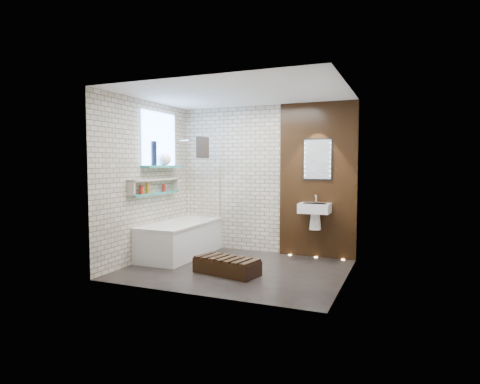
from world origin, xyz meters
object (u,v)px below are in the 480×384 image
at_px(led_mirror, 318,159).
at_px(walnut_step, 227,267).
at_px(bath_screen, 211,181).
at_px(bathtub, 181,239).
at_px(washbasin, 315,212).

height_order(led_mirror, walnut_step, led_mirror).
bearing_deg(bath_screen, led_mirror, 10.66).
xyz_separation_m(bathtub, walnut_step, (1.21, -0.75, -0.19)).
bearing_deg(bath_screen, washbasin, 5.78).
distance_m(bath_screen, walnut_step, 1.88).
bearing_deg(walnut_step, bath_screen, 125.58).
height_order(bathtub, led_mirror, led_mirror).
relative_size(washbasin, walnut_step, 0.62).
height_order(bath_screen, led_mirror, led_mirror).
height_order(washbasin, led_mirror, led_mirror).
relative_size(bathtub, walnut_step, 1.85).
relative_size(bathtub, washbasin, 3.00).
xyz_separation_m(bathtub, bath_screen, (0.35, 0.44, 0.99)).
xyz_separation_m(led_mirror, walnut_step, (-0.97, -1.53, -1.55)).
bearing_deg(washbasin, bathtub, -163.99).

